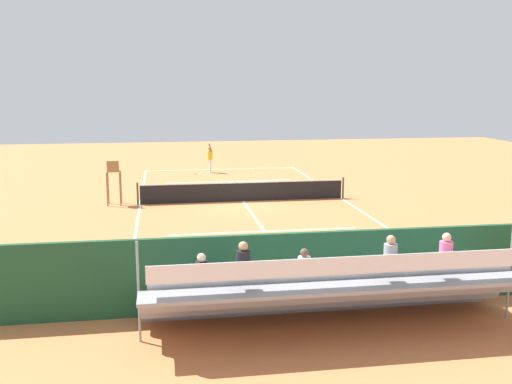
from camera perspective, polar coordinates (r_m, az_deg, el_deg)
name	(u,v)px	position (r m, az deg, el deg)	size (l,w,h in m)	color
ground_plane	(243,201)	(29.12, -1.25, -0.90)	(60.00, 60.00, 0.00)	#D17542
court_line_markings	(243,201)	(29.15, -1.26, -0.88)	(10.10, 22.20, 0.01)	white
tennis_net	(243,191)	(29.02, -1.25, 0.07)	(10.30, 0.10, 1.07)	black
backdrop_wall	(317,269)	(15.55, 5.90, -7.42)	(18.00, 0.16, 2.00)	#1E4C2D
bleacher_stand	(328,289)	(14.28, 6.95, -9.32)	(9.06, 2.40, 2.48)	gray
umpire_chair	(114,178)	(28.85, -13.59, 1.35)	(0.67, 0.67, 2.14)	olive
courtside_bench	(420,271)	(17.40, 15.54, -7.32)	(1.80, 0.40, 0.93)	#9E754C
equipment_bag	(346,289)	(16.63, 8.72, -9.26)	(0.90, 0.36, 0.36)	#334C8C
tennis_player	(210,157)	(38.34, -4.47, 3.39)	(0.37, 0.54, 1.93)	white
tennis_racket	(199,174)	(37.75, -5.51, 1.73)	(0.57, 0.44, 0.03)	black
tennis_ball_near	(250,174)	(37.63, -0.54, 1.77)	(0.07, 0.07, 0.07)	#CCDB33
tennis_ball_far	(235,181)	(34.94, -2.05, 1.08)	(0.07, 0.07, 0.07)	#CCDB33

